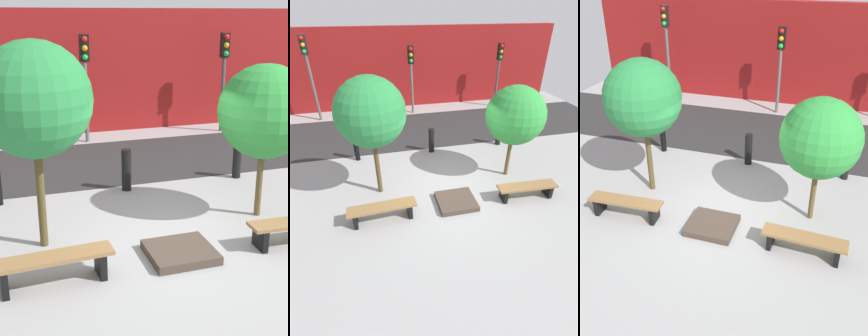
# 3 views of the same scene
# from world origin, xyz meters

# --- Properties ---
(ground_plane) EXTENTS (18.00, 18.00, 0.00)m
(ground_plane) POSITION_xyz_m (0.00, 0.00, 0.00)
(ground_plane) COLOR #999999
(road_strip) EXTENTS (18.00, 3.87, 0.01)m
(road_strip) POSITION_xyz_m (0.00, 4.85, 0.01)
(road_strip) COLOR #2B2B2B
(road_strip) RESTS_ON ground
(building_facade) EXTENTS (16.20, 0.50, 3.96)m
(building_facade) POSITION_xyz_m (0.00, 8.44, 1.98)
(building_facade) COLOR maroon
(building_facade) RESTS_ON ground
(bench_left) EXTENTS (1.79, 0.49, 0.46)m
(bench_left) POSITION_xyz_m (-2.07, -0.74, 0.33)
(bench_left) COLOR black
(bench_left) RESTS_ON ground
(planter_bed) EXTENTS (1.07, 0.98, 0.15)m
(planter_bed) POSITION_xyz_m (0.00, -0.54, 0.07)
(planter_bed) COLOR #473A30
(planter_bed) RESTS_ON ground
(tree_behind_left_bench) EXTENTS (1.85, 1.85, 3.43)m
(tree_behind_left_bench) POSITION_xyz_m (-2.07, 0.55, 2.50)
(tree_behind_left_bench) COLOR #4D4021
(tree_behind_left_bench) RESTS_ON ground
(tree_behind_right_bench) EXTENTS (1.75, 1.75, 2.94)m
(tree_behind_right_bench) POSITION_xyz_m (2.07, 0.55, 2.06)
(tree_behind_right_bench) COLOR brown
(tree_behind_right_bench) RESTS_ON ground
(bollard_left) EXTENTS (0.21, 0.21, 0.94)m
(bollard_left) POSITION_xyz_m (0.00, 2.66, 0.47)
(bollard_left) COLOR black
(bollard_left) RESTS_ON ground
(bollard_center) EXTENTS (0.21, 0.21, 0.86)m
(bollard_center) POSITION_xyz_m (2.76, 2.66, 0.43)
(bollard_center) COLOR black
(bollard_center) RESTS_ON ground
(traffic_light_mid_west) EXTENTS (0.28, 0.27, 3.22)m
(traffic_light_mid_west) POSITION_xyz_m (0.00, 7.07, 2.24)
(traffic_light_mid_west) COLOR #5F5F5F
(traffic_light_mid_west) RESTS_ON ground
(traffic_light_mid_east) EXTENTS (0.28, 0.27, 3.21)m
(traffic_light_mid_east) POSITION_xyz_m (4.58, 7.07, 2.24)
(traffic_light_mid_east) COLOR #494949
(traffic_light_mid_east) RESTS_ON ground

